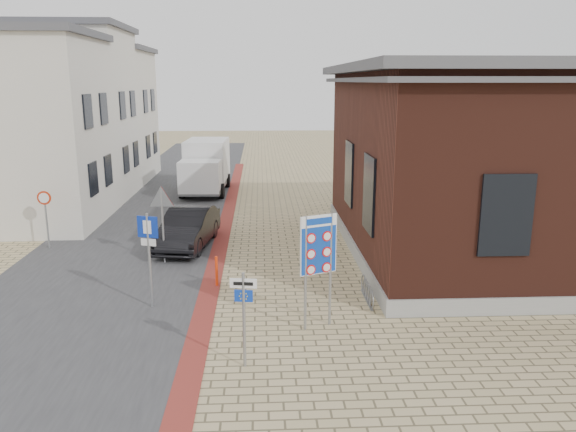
{
  "coord_description": "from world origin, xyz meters",
  "views": [
    {
      "loc": [
        -0.4,
        -12.96,
        6.21
      ],
      "look_at": [
        0.42,
        3.67,
        2.2
      ],
      "focal_mm": 35.0,
      "sensor_mm": 36.0,
      "label": 1
    }
  ],
  "objects_px": {
    "box_truck": "(206,166)",
    "essen_sign": "(244,306)",
    "parking_sign": "(149,243)",
    "border_sign": "(318,247)",
    "bollard": "(217,271)",
    "sedan": "(188,228)"
  },
  "relations": [
    {
      "from": "sedan",
      "to": "box_truck",
      "type": "relative_size",
      "value": 0.79
    },
    {
      "from": "box_truck",
      "to": "border_sign",
      "type": "distance_m",
      "value": 18.98
    },
    {
      "from": "border_sign",
      "to": "parking_sign",
      "type": "bearing_deg",
      "value": 138.83
    },
    {
      "from": "essen_sign",
      "to": "bollard",
      "type": "xyz_separation_m",
      "value": [
        -1.0,
        5.1,
        -0.96
      ]
    },
    {
      "from": "essen_sign",
      "to": "parking_sign",
      "type": "distance_m",
      "value": 4.44
    },
    {
      "from": "essen_sign",
      "to": "parking_sign",
      "type": "bearing_deg",
      "value": 135.98
    },
    {
      "from": "sedan",
      "to": "border_sign",
      "type": "distance_m",
      "value": 8.7
    },
    {
      "from": "essen_sign",
      "to": "parking_sign",
      "type": "height_order",
      "value": "parking_sign"
    },
    {
      "from": "parking_sign",
      "to": "essen_sign",
      "type": "bearing_deg",
      "value": -34.6
    },
    {
      "from": "parking_sign",
      "to": "bollard",
      "type": "bearing_deg",
      "value": 61.01
    },
    {
      "from": "box_truck",
      "to": "border_sign",
      "type": "xyz_separation_m",
      "value": [
        4.56,
        -18.41,
        0.64
      ]
    },
    {
      "from": "essen_sign",
      "to": "bollard",
      "type": "height_order",
      "value": "essen_sign"
    },
    {
      "from": "box_truck",
      "to": "bollard",
      "type": "xyz_separation_m",
      "value": [
        1.73,
        -15.31,
        -1.03
      ]
    },
    {
      "from": "sedan",
      "to": "essen_sign",
      "type": "height_order",
      "value": "essen_sign"
    },
    {
      "from": "sedan",
      "to": "box_truck",
      "type": "height_order",
      "value": "box_truck"
    },
    {
      "from": "sedan",
      "to": "parking_sign",
      "type": "distance_m",
      "value": 6.09
    },
    {
      "from": "sedan",
      "to": "bollard",
      "type": "relative_size",
      "value": 4.63
    },
    {
      "from": "border_sign",
      "to": "parking_sign",
      "type": "relative_size",
      "value": 1.1
    },
    {
      "from": "border_sign",
      "to": "essen_sign",
      "type": "xyz_separation_m",
      "value": [
        -1.83,
        -2.0,
        -0.71
      ]
    },
    {
      "from": "box_truck",
      "to": "essen_sign",
      "type": "xyz_separation_m",
      "value": [
        2.73,
        -20.41,
        -0.07
      ]
    },
    {
      "from": "border_sign",
      "to": "essen_sign",
      "type": "height_order",
      "value": "border_sign"
    },
    {
      "from": "sedan",
      "to": "parking_sign",
      "type": "bearing_deg",
      "value": -84.83
    }
  ]
}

